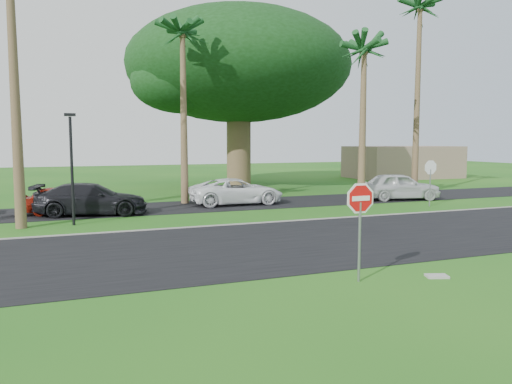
{
  "coord_description": "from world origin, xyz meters",
  "views": [
    {
      "loc": [
        -6.31,
        -13.48,
        3.51
      ],
      "look_at": [
        -0.31,
        2.07,
        1.8
      ],
      "focal_mm": 35.0,
      "sensor_mm": 36.0,
      "label": 1
    }
  ],
  "objects": [
    {
      "name": "ground",
      "position": [
        0.0,
        0.0,
        0.0
      ],
      "size": [
        120.0,
        120.0,
        0.0
      ],
      "primitive_type": "plane",
      "color": "#185314",
      "rests_on": "ground"
    },
    {
      "name": "road",
      "position": [
        0.0,
        2.0,
        0.01
      ],
      "size": [
        120.0,
        8.0,
        0.02
      ],
      "primitive_type": "cube",
      "color": "black",
      "rests_on": "ground"
    },
    {
      "name": "parking_strip",
      "position": [
        0.0,
        12.5,
        0.01
      ],
      "size": [
        120.0,
        5.0,
        0.02
      ],
      "primitive_type": "cube",
      "color": "black",
      "rests_on": "ground"
    },
    {
      "name": "curb",
      "position": [
        0.0,
        6.05,
        0.03
      ],
      "size": [
        120.0,
        0.12,
        0.06
      ],
      "primitive_type": "cube",
      "color": "gray",
      "rests_on": "ground"
    },
    {
      "name": "stop_sign_near",
      "position": [
        0.5,
        -3.0,
        1.77
      ],
      "size": [
        1.05,
        0.07,
        2.62
      ],
      "color": "gray",
      "rests_on": "ground"
    },
    {
      "name": "stop_sign_far",
      "position": [
        12.0,
        8.0,
        1.77
      ],
      "size": [
        1.05,
        0.07,
        2.62
      ],
      "rotation": [
        0.0,
        0.0,
        3.14
      ],
      "color": "gray",
      "rests_on": "ground"
    },
    {
      "name": "palm_center",
      "position": [
        0.0,
        14.0,
        9.16
      ],
      "size": [
        5.0,
        5.0,
        10.5
      ],
      "color": "brown",
      "rests_on": "ground"
    },
    {
      "name": "palm_right_near",
      "position": [
        9.0,
        10.0,
        8.19
      ],
      "size": [
        5.0,
        5.0,
        9.5
      ],
      "color": "brown",
      "rests_on": "ground"
    },
    {
      "name": "palm_right_far",
      "position": [
        15.0,
        13.0,
        11.58
      ],
      "size": [
        5.0,
        5.0,
        13.0
      ],
      "color": "brown",
      "rests_on": "ground"
    },
    {
      "name": "canopy_tree",
      "position": [
        6.0,
        22.0,
        8.95
      ],
      "size": [
        16.5,
        16.5,
        13.12
      ],
      "color": "brown",
      "rests_on": "ground"
    },
    {
      "name": "streetlight_right",
      "position": [
        -6.0,
        8.5,
        2.65
      ],
      "size": [
        0.45,
        0.25,
        4.64
      ],
      "color": "black",
      "rests_on": "ground"
    },
    {
      "name": "building_far",
      "position": [
        24.0,
        26.0,
        1.5
      ],
      "size": [
        10.0,
        6.0,
        3.0
      ],
      "primitive_type": "cube",
      "color": "gray",
      "rests_on": "ground"
    },
    {
      "name": "car_red",
      "position": [
        -6.36,
        12.14,
        0.68
      ],
      "size": [
        4.0,
        1.66,
        1.35
      ],
      "primitive_type": "imported",
      "rotation": [
        0.0,
        0.0,
        1.56
      ],
      "color": "#9F1B0D",
      "rests_on": "ground"
    },
    {
      "name": "car_dark",
      "position": [
        -5.14,
        11.23,
        0.75
      ],
      "size": [
        5.48,
        3.05,
        1.5
      ],
      "primitive_type": "imported",
      "rotation": [
        0.0,
        0.0,
        1.38
      ],
      "color": "black",
      "rests_on": "ground"
    },
    {
      "name": "car_minivan",
      "position": [
        2.56,
        12.46,
        0.72
      ],
      "size": [
        5.18,
        2.43,
        1.43
      ],
      "primitive_type": "imported",
      "rotation": [
        0.0,
        0.0,
        1.56
      ],
      "color": "white",
      "rests_on": "ground"
    },
    {
      "name": "car_pickup",
      "position": [
        12.29,
        11.01,
        0.81
      ],
      "size": [
        5.02,
        2.86,
        1.61
      ],
      "primitive_type": "imported",
      "rotation": [
        0.0,
        0.0,
        1.36
      ],
      "color": "silver",
      "rests_on": "ground"
    },
    {
      "name": "utility_slab",
      "position": [
        2.59,
        -3.42,
        0.03
      ],
      "size": [
        0.63,
        0.51,
        0.06
      ],
      "primitive_type": "cube",
      "rotation": [
        0.0,
        0.0,
        -0.34
      ],
      "color": "#989690",
      "rests_on": "ground"
    }
  ]
}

